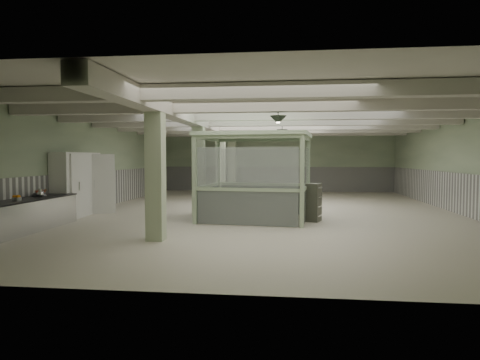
# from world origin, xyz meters

# --- Properties ---
(floor) EXTENTS (20.00, 20.00, 0.00)m
(floor) POSITION_xyz_m (0.00, 0.00, 0.00)
(floor) COLOR silver
(floor) RESTS_ON ground
(ceiling) EXTENTS (14.00, 20.00, 0.02)m
(ceiling) POSITION_xyz_m (0.00, 0.00, 3.60)
(ceiling) COLOR white
(ceiling) RESTS_ON wall_back
(wall_back) EXTENTS (14.00, 0.02, 3.60)m
(wall_back) POSITION_xyz_m (0.00, 10.00, 1.80)
(wall_back) COLOR #ADBF99
(wall_back) RESTS_ON floor
(wall_front) EXTENTS (14.00, 0.02, 3.60)m
(wall_front) POSITION_xyz_m (0.00, -10.00, 1.80)
(wall_front) COLOR #ADBF99
(wall_front) RESTS_ON floor
(wall_left) EXTENTS (0.02, 20.00, 3.60)m
(wall_left) POSITION_xyz_m (-7.00, 0.00, 1.80)
(wall_left) COLOR #ADBF99
(wall_left) RESTS_ON floor
(wall_right) EXTENTS (0.02, 20.00, 3.60)m
(wall_right) POSITION_xyz_m (7.00, 0.00, 1.80)
(wall_right) COLOR #ADBF99
(wall_right) RESTS_ON floor
(wainscot_left) EXTENTS (0.05, 19.90, 1.50)m
(wainscot_left) POSITION_xyz_m (-6.97, 0.00, 0.75)
(wainscot_left) COLOR silver
(wainscot_left) RESTS_ON floor
(wainscot_right) EXTENTS (0.05, 19.90, 1.50)m
(wainscot_right) POSITION_xyz_m (6.97, 0.00, 0.75)
(wainscot_right) COLOR silver
(wainscot_right) RESTS_ON floor
(wainscot_back) EXTENTS (13.90, 0.05, 1.50)m
(wainscot_back) POSITION_xyz_m (0.00, 9.97, 0.75)
(wainscot_back) COLOR silver
(wainscot_back) RESTS_ON floor
(girder) EXTENTS (0.45, 19.90, 0.40)m
(girder) POSITION_xyz_m (-2.50, 0.00, 3.38)
(girder) COLOR beige
(girder) RESTS_ON ceiling
(beam_a) EXTENTS (13.90, 0.35, 0.32)m
(beam_a) POSITION_xyz_m (0.00, -7.50, 3.42)
(beam_a) COLOR beige
(beam_a) RESTS_ON ceiling
(beam_b) EXTENTS (13.90, 0.35, 0.32)m
(beam_b) POSITION_xyz_m (0.00, -5.00, 3.42)
(beam_b) COLOR beige
(beam_b) RESTS_ON ceiling
(beam_c) EXTENTS (13.90, 0.35, 0.32)m
(beam_c) POSITION_xyz_m (0.00, -2.50, 3.42)
(beam_c) COLOR beige
(beam_c) RESTS_ON ceiling
(beam_d) EXTENTS (13.90, 0.35, 0.32)m
(beam_d) POSITION_xyz_m (0.00, 0.00, 3.42)
(beam_d) COLOR beige
(beam_d) RESTS_ON ceiling
(beam_e) EXTENTS (13.90, 0.35, 0.32)m
(beam_e) POSITION_xyz_m (0.00, 2.50, 3.42)
(beam_e) COLOR beige
(beam_e) RESTS_ON ceiling
(beam_f) EXTENTS (13.90, 0.35, 0.32)m
(beam_f) POSITION_xyz_m (0.00, 5.00, 3.42)
(beam_f) COLOR beige
(beam_f) RESTS_ON ceiling
(beam_g) EXTENTS (13.90, 0.35, 0.32)m
(beam_g) POSITION_xyz_m (0.00, 7.50, 3.42)
(beam_g) COLOR beige
(beam_g) RESTS_ON ceiling
(column_a) EXTENTS (0.42, 0.42, 3.60)m
(column_a) POSITION_xyz_m (-2.50, -6.00, 1.80)
(column_a) COLOR beige
(column_a) RESTS_ON floor
(column_b) EXTENTS (0.42, 0.42, 3.60)m
(column_b) POSITION_xyz_m (-2.50, -1.00, 1.80)
(column_b) COLOR beige
(column_b) RESTS_ON floor
(column_c) EXTENTS (0.42, 0.42, 3.60)m
(column_c) POSITION_xyz_m (-2.50, 4.00, 1.80)
(column_c) COLOR beige
(column_c) RESTS_ON floor
(column_d) EXTENTS (0.42, 0.42, 3.60)m
(column_d) POSITION_xyz_m (-2.50, 8.00, 1.80)
(column_d) COLOR beige
(column_d) RESTS_ON floor
(pendant_front) EXTENTS (0.44, 0.44, 0.22)m
(pendant_front) POSITION_xyz_m (0.50, -5.00, 3.05)
(pendant_front) COLOR #293729
(pendant_front) RESTS_ON ceiling
(pendant_mid) EXTENTS (0.44, 0.44, 0.22)m
(pendant_mid) POSITION_xyz_m (0.50, 0.50, 3.05)
(pendant_mid) COLOR #293729
(pendant_mid) RESTS_ON ceiling
(pendant_back) EXTENTS (0.44, 0.44, 0.22)m
(pendant_back) POSITION_xyz_m (0.50, 5.50, 3.05)
(pendant_back) COLOR #293729
(pendant_back) RESTS_ON ceiling
(prep_counter) EXTENTS (0.95, 5.44, 0.91)m
(prep_counter) POSITION_xyz_m (-6.54, -5.87, 0.46)
(prep_counter) COLOR silver
(prep_counter) RESTS_ON floor
(pitcher_far) EXTENTS (0.25, 0.26, 0.27)m
(pitcher_far) POSITION_xyz_m (-6.37, -4.71, 1.03)
(pitcher_far) COLOR silver
(pitcher_far) RESTS_ON prep_counter
(veg_colander) EXTENTS (0.51, 0.51, 0.20)m
(veg_colander) POSITION_xyz_m (-6.65, -4.31, 1.00)
(veg_colander) COLOR #3B3B3F
(veg_colander) RESTS_ON prep_counter
(orange_bowl) EXTENTS (0.30, 0.30, 0.09)m
(orange_bowl) POSITION_xyz_m (-6.51, -5.58, 0.94)
(orange_bowl) COLOR #B2B2B7
(orange_bowl) RESTS_ON prep_counter
(walkin_cooler) EXTENTS (1.19, 2.50, 2.30)m
(walkin_cooler) POSITION_xyz_m (-6.62, -2.03, 1.15)
(walkin_cooler) COLOR white
(walkin_cooler) RESTS_ON floor
(guard_booth) EXTENTS (3.84, 3.35, 2.87)m
(guard_booth) POSITION_xyz_m (-0.33, -2.13, 1.91)
(guard_booth) COLOR #ACC59E
(guard_booth) RESTS_ON floor
(filing_cabinet) EXTENTS (0.56, 0.67, 1.23)m
(filing_cabinet) POSITION_xyz_m (1.59, -2.29, 0.61)
(filing_cabinet) COLOR #505244
(filing_cabinet) RESTS_ON floor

